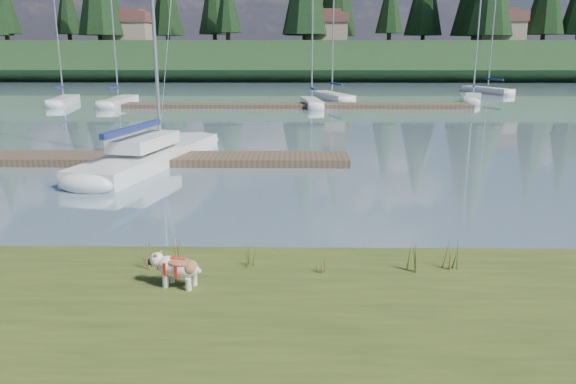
{
  "coord_description": "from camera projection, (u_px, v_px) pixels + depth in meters",
  "views": [
    {
      "loc": [
        1.99,
        -12.52,
        4.38
      ],
      "look_at": [
        1.8,
        -0.5,
        1.28
      ],
      "focal_mm": 35.0,
      "sensor_mm": 36.0,
      "label": 1
    }
  ],
  "objects": [
    {
      "name": "bulldog",
      "position": [
        178.0,
        267.0,
        9.69
      ],
      "size": [
        0.98,
        0.56,
        0.58
      ],
      "rotation": [
        0.0,
        0.0,
        2.86
      ],
      "color": "silver",
      "rests_on": "bank"
    },
    {
      "name": "sailboat_bg_5",
      "position": [
        484.0,
        90.0,
        55.8
      ],
      "size": [
        3.88,
        6.78,
        9.86
      ],
      "rotation": [
        0.0,
        0.0,
        1.97
      ],
      "color": "white",
      "rests_on": "ground"
    },
    {
      "name": "sailboat_bg_2",
      "position": [
        311.0,
        102.0,
        43.24
      ],
      "size": [
        1.78,
        5.87,
        8.94
      ],
      "rotation": [
        0.0,
        0.0,
        1.68
      ],
      "color": "white",
      "rests_on": "ground"
    },
    {
      "name": "mud_lip",
      "position": [
        201.0,
        261.0,
        11.68
      ],
      "size": [
        60.0,
        0.5,
        0.14
      ],
      "primitive_type": "cube",
      "color": "#33281C",
      "rests_on": "ground"
    },
    {
      "name": "weed_5",
      "position": [
        453.0,
        255.0,
        10.45
      ],
      "size": [
        0.17,
        0.14,
        0.66
      ],
      "color": "#475B23",
      "rests_on": "bank"
    },
    {
      "name": "weed_1",
      "position": [
        250.0,
        256.0,
        10.62
      ],
      "size": [
        0.17,
        0.14,
        0.48
      ],
      "color": "#475B23",
      "rests_on": "bank"
    },
    {
      "name": "weed_3",
      "position": [
        146.0,
        255.0,
        10.52
      ],
      "size": [
        0.17,
        0.14,
        0.61
      ],
      "color": "#475B23",
      "rests_on": "bank"
    },
    {
      "name": "weed_0",
      "position": [
        180.0,
        250.0,
        10.93
      ],
      "size": [
        0.17,
        0.14,
        0.5
      ],
      "color": "#475B23",
      "rests_on": "bank"
    },
    {
      "name": "house_1",
      "position": [
        325.0,
        26.0,
        80.06
      ],
      "size": [
        6.3,
        5.3,
        4.65
      ],
      "color": "gray",
      "rests_on": "ridge"
    },
    {
      "name": "conifer_5",
      "position": [
        391.0,
        0.0,
        78.08
      ],
      "size": [
        3.96,
        3.96,
        10.35
      ],
      "color": "#382619",
      "rests_on": "ridge"
    },
    {
      "name": "sailboat_bg_3",
      "position": [
        329.0,
        95.0,
        49.15
      ],
      "size": [
        3.85,
        7.7,
        11.24
      ],
      "rotation": [
        0.0,
        0.0,
        1.9
      ],
      "color": "white",
      "rests_on": "ground"
    },
    {
      "name": "ridge",
      "position": [
        284.0,
        61.0,
        83.29
      ],
      "size": [
        200.0,
        20.0,
        5.0
      ],
      "primitive_type": "cube",
      "color": "#1C351A",
      "rests_on": "ground"
    },
    {
      "name": "house_2",
      "position": [
        499.0,
        26.0,
        77.77
      ],
      "size": [
        6.3,
        5.3,
        4.65
      ],
      "color": "gray",
      "rests_on": "ridge"
    },
    {
      "name": "dock_near",
      "position": [
        144.0,
        159.0,
        21.98
      ],
      "size": [
        16.0,
        2.0,
        0.3
      ],
      "primitive_type": "cube",
      "color": "#4C3D2C",
      "rests_on": "ground"
    },
    {
      "name": "house_0",
      "position": [
        128.0,
        26.0,
        79.52
      ],
      "size": [
        6.3,
        5.3,
        4.65
      ],
      "color": "gray",
      "rests_on": "ridge"
    },
    {
      "name": "sailboat_main",
      "position": [
        160.0,
        150.0,
        22.39
      ],
      "size": [
        4.2,
        10.25,
        14.34
      ],
      "rotation": [
        0.0,
        0.0,
        1.34
      ],
      "color": "white",
      "rests_on": "ground"
    },
    {
      "name": "sailboat_bg_4",
      "position": [
        473.0,
        98.0,
        46.8
      ],
      "size": [
        3.13,
        6.45,
        9.58
      ],
      "rotation": [
        0.0,
        0.0,
        1.26
      ],
      "color": "white",
      "rests_on": "ground"
    },
    {
      "name": "weed_4",
      "position": [
        321.0,
        264.0,
        10.35
      ],
      "size": [
        0.17,
        0.14,
        0.36
      ],
      "color": "#475B23",
      "rests_on": "bank"
    },
    {
      "name": "weed_2",
      "position": [
        410.0,
        257.0,
        10.37
      ],
      "size": [
        0.17,
        0.14,
        0.65
      ],
      "color": "#475B23",
      "rests_on": "bank"
    },
    {
      "name": "dock_far",
      "position": [
        297.0,
        105.0,
        42.22
      ],
      "size": [
        26.0,
        2.2,
        0.3
      ],
      "primitive_type": "cube",
      "color": "#4C3D2C",
      "rests_on": "ground"
    },
    {
      "name": "bank",
      "position": [
        145.0,
        377.0,
        7.39
      ],
      "size": [
        60.0,
        9.0,
        0.35
      ],
      "primitive_type": "cube",
      "color": "#404D1B",
      "rests_on": "ground"
    },
    {
      "name": "sailboat_bg_0",
      "position": [
        65.0,
        100.0,
        45.04
      ],
      "size": [
        2.3,
        6.67,
        9.66
      ],
      "rotation": [
        0.0,
        0.0,
        1.73
      ],
      "color": "white",
      "rests_on": "ground"
    },
    {
      "name": "sailboat_bg_1",
      "position": [
        121.0,
        100.0,
        44.49
      ],
      "size": [
        1.49,
        7.02,
        10.55
      ],
      "rotation": [
        0.0,
        0.0,
        1.56
      ],
      "color": "white",
      "rests_on": "ground"
    },
    {
      "name": "ground",
      "position": [
        270.0,
        107.0,
        42.29
      ],
      "size": [
        200.0,
        200.0,
        0.0
      ],
      "primitive_type": "plane",
      "color": "#7A96A1",
      "rests_on": "ground"
    }
  ]
}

